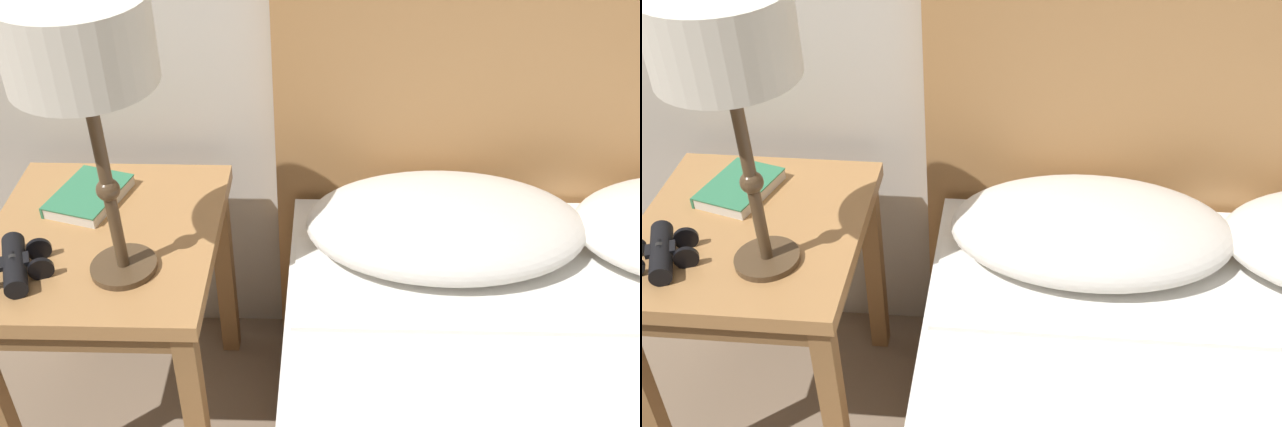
% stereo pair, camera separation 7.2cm
% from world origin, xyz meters
% --- Properties ---
extents(nightstand, '(0.48, 0.54, 0.58)m').
position_xyz_m(nightstand, '(-0.67, 0.61, 0.49)').
color(nightstand, '#AD7A47').
rests_on(nightstand, ground_plane).
extents(table_lamp, '(0.25, 0.25, 0.56)m').
position_xyz_m(table_lamp, '(-0.60, 0.50, 1.04)').
color(table_lamp, '#4C3823').
rests_on(table_lamp, nightstand).
extents(book_on_nightstand, '(0.17, 0.21, 0.03)m').
position_xyz_m(book_on_nightstand, '(-0.73, 0.73, 0.59)').
color(book_on_nightstand, silver).
rests_on(book_on_nightstand, nightstand).
extents(binoculars_pair, '(0.16, 0.16, 0.05)m').
position_xyz_m(binoculars_pair, '(-0.81, 0.48, 0.60)').
color(binoculars_pair, black).
rests_on(binoculars_pair, nightstand).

